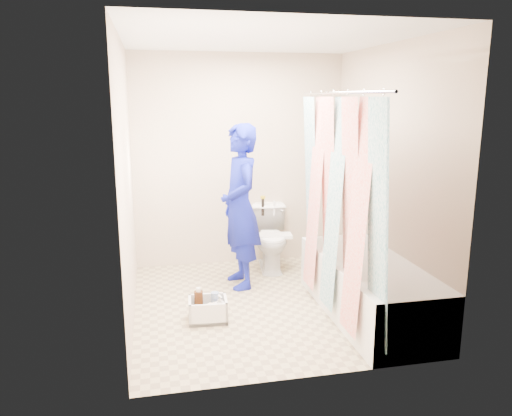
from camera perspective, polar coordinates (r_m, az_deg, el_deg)
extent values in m
plane|color=tan|center=(4.81, 0.96, -10.89)|extent=(2.60, 2.60, 0.00)
cube|color=silver|center=(4.44, 1.08, 18.82)|extent=(2.40, 2.60, 0.02)
cube|color=#C0AF94|center=(5.74, -1.91, 5.39)|extent=(2.40, 0.02, 2.40)
cube|color=#C0AF94|center=(3.24, 6.18, -0.26)|extent=(2.40, 0.02, 2.40)
cube|color=#C0AF94|center=(4.37, -14.53, 2.73)|extent=(0.02, 2.60, 2.40)
cube|color=#C0AF94|center=(4.88, 14.90, 3.71)|extent=(0.02, 2.60, 2.40)
cube|color=white|center=(4.61, 12.68, -8.96)|extent=(0.70, 1.75, 0.50)
cube|color=white|center=(4.53, 12.81, -6.49)|extent=(0.58, 1.63, 0.06)
cylinder|color=silver|center=(4.16, 9.59, 12.86)|extent=(0.02, 1.90, 0.02)
cube|color=white|center=(4.26, 9.14, 0.26)|extent=(0.06, 1.75, 1.80)
imported|color=silver|center=(5.66, 1.72, -3.47)|extent=(0.48, 0.74, 0.71)
cube|color=white|center=(5.53, 1.86, -3.19)|extent=(0.45, 0.24, 0.03)
cylinder|color=black|center=(5.75, 0.79, 0.14)|extent=(0.03, 0.03, 0.21)
cylinder|color=gold|center=(5.73, 0.79, 1.24)|extent=(0.06, 0.06, 0.03)
cylinder|color=white|center=(5.77, 2.09, -0.02)|extent=(0.03, 0.03, 0.17)
imported|color=#0F309C|center=(5.04, -1.82, 0.14)|extent=(0.46, 0.65, 1.67)
cube|color=white|center=(4.50, -5.49, -12.45)|extent=(0.35, 0.29, 0.03)
cube|color=white|center=(4.46, -7.55, -11.55)|extent=(0.04, 0.27, 0.20)
cube|color=white|center=(4.47, -3.48, -11.40)|extent=(0.04, 0.27, 0.20)
cube|color=white|center=(4.36, -5.44, -12.13)|extent=(0.33, 0.05, 0.20)
cube|color=white|center=(4.58, -5.58, -10.86)|extent=(0.33, 0.05, 0.20)
cylinder|color=#3C1D0C|center=(4.49, -6.56, -10.77)|extent=(0.08, 0.08, 0.22)
cylinder|color=silver|center=(4.51, -4.69, -10.77)|extent=(0.07, 0.07, 0.20)
cylinder|color=beige|center=(4.41, -5.19, -11.70)|extent=(0.05, 0.05, 0.14)
cylinder|color=#3C1D0C|center=(4.42, -6.50, -12.26)|extent=(0.07, 0.07, 0.07)
cylinder|color=gold|center=(4.40, -6.51, -11.79)|extent=(0.07, 0.07, 0.01)
imported|color=white|center=(4.41, -4.18, -11.20)|extent=(0.12, 0.12, 0.21)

